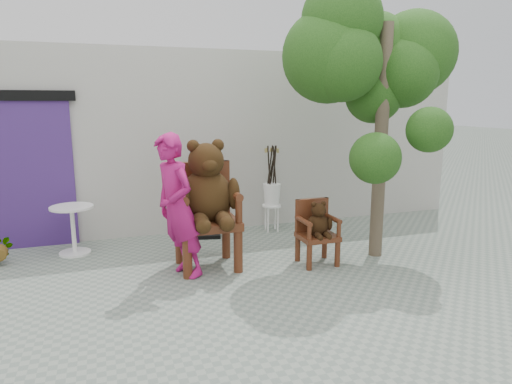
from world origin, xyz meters
TOP-DOWN VIEW (x-y plane):
  - ground_plane at (0.00, 0.00)m, footprint 60.00×60.00m
  - back_wall at (0.00, 3.10)m, footprint 9.00×1.00m
  - doorway at (-3.00, 2.58)m, footprint 1.40×0.11m
  - chair_big at (-0.74, 0.87)m, footprint 0.81×0.89m
  - chair_small at (0.69, 0.53)m, footprint 0.49×0.47m
  - person at (-1.15, 0.62)m, footprint 0.66×0.77m
  - cafe_table at (-2.44, 2.02)m, footprint 0.60×0.60m
  - display_stand at (-0.45, 2.23)m, footprint 0.52×0.44m
  - stool_bucket at (0.68, 2.22)m, footprint 0.32×0.32m
  - tree at (1.55, 0.82)m, footprint 2.57×2.10m

SIDE VIEW (x-z plane):
  - ground_plane at x=0.00m, z-range 0.00..0.00m
  - cafe_table at x=-2.44m, z-range 0.09..0.79m
  - chair_small at x=0.69m, z-range 0.09..0.95m
  - display_stand at x=-0.45m, z-range -0.17..1.34m
  - stool_bucket at x=0.68m, z-range -0.08..1.37m
  - person at x=-1.15m, z-range 0.00..1.80m
  - chair_big at x=-0.74m, z-range 0.11..1.81m
  - doorway at x=-3.00m, z-range 0.00..2.33m
  - back_wall at x=0.00m, z-range 0.00..3.00m
  - tree at x=1.55m, z-range 0.85..4.61m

